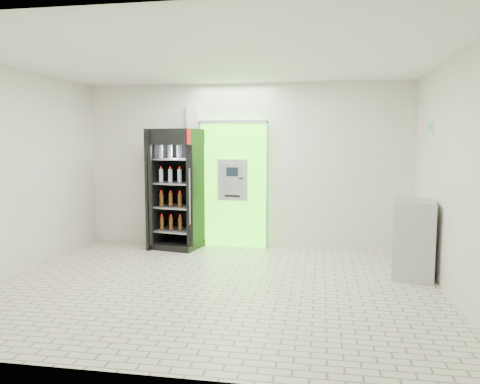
# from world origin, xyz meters

# --- Properties ---
(ground) EXTENTS (6.00, 6.00, 0.00)m
(ground) POSITION_xyz_m (0.00, 0.00, 0.00)
(ground) COLOR beige
(ground) RESTS_ON ground
(room_shell) EXTENTS (6.00, 6.00, 6.00)m
(room_shell) POSITION_xyz_m (0.00, 0.00, 1.84)
(room_shell) COLOR silver
(room_shell) RESTS_ON ground
(atm_assembly) EXTENTS (1.30, 0.24, 2.33)m
(atm_assembly) POSITION_xyz_m (-0.20, 2.41, 1.17)
(atm_assembly) COLOR #4AFF16
(atm_assembly) RESTS_ON ground
(pillar) EXTENTS (0.22, 0.11, 2.60)m
(pillar) POSITION_xyz_m (-0.98, 2.45, 1.30)
(pillar) COLOR silver
(pillar) RESTS_ON ground
(beverage_cooler) EXTENTS (0.94, 0.89, 2.17)m
(beverage_cooler) POSITION_xyz_m (-1.20, 2.14, 1.04)
(beverage_cooler) COLOR black
(beverage_cooler) RESTS_ON ground
(steel_cabinet) EXTENTS (0.68, 0.91, 1.11)m
(steel_cabinet) POSITION_xyz_m (2.71, 0.95, 0.55)
(steel_cabinet) COLOR #A7A9AE
(steel_cabinet) RESTS_ON ground
(exit_sign) EXTENTS (0.02, 0.22, 0.26)m
(exit_sign) POSITION_xyz_m (2.99, 1.40, 2.12)
(exit_sign) COLOR white
(exit_sign) RESTS_ON room_shell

